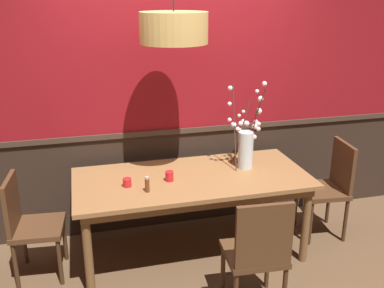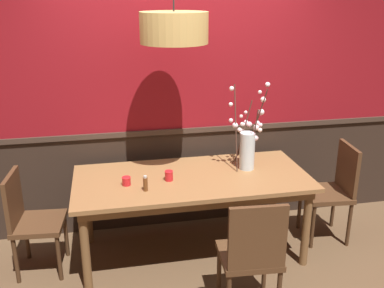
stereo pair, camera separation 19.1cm
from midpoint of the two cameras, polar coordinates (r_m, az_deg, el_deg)
The scene contains 13 objects.
ground_plane at distance 4.23m, azimuth -1.33°, elevation -13.83°, with size 24.00×24.00×0.00m, color brown.
back_wall at distance 4.28m, azimuth -3.48°, elevation 6.05°, with size 5.05×0.14×2.67m.
dining_table at distance 3.89m, azimuth -1.41°, elevation -5.32°, with size 2.05×0.94×0.77m.
chair_near_side_right at distance 3.29m, azimuth 6.83°, elevation -13.57°, with size 0.46×0.45×0.96m.
chair_far_side_right at distance 4.84m, azimuth -0.06°, elevation -2.46°, with size 0.42×0.41×0.93m.
chair_head_east_end at distance 4.46m, azimuth 16.30°, elevation -4.98°, with size 0.45×0.47×0.95m.
chair_far_side_left at distance 4.71m, azimuth -7.13°, elevation -3.05°, with size 0.46×0.43×0.93m.
chair_head_west_end at distance 3.95m, azimuth -21.78°, elevation -9.36°, with size 0.44×0.46×0.90m.
vase_with_blossoms at distance 4.02m, azimuth 5.65°, elevation -0.10°, with size 0.44×0.35×0.77m.
candle_holder_nearer_center at distance 3.77m, azimuth -4.40°, elevation -4.18°, with size 0.07×0.07×0.09m.
candle_holder_nearer_edge at distance 3.71m, azimuth -9.87°, elevation -4.94°, with size 0.08×0.08×0.07m.
condiment_bottle at distance 3.58m, azimuth -7.36°, elevation -5.27°, with size 0.04×0.04×0.13m.
pendant_lamp at distance 3.58m, azimuth -3.96°, elevation 14.78°, with size 0.54×0.54×0.77m.
Camera 1 is at (-0.89, -3.43, 2.31)m, focal length 41.15 mm.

